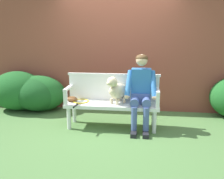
{
  "coord_description": "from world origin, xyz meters",
  "views": [
    {
      "loc": [
        0.54,
        -4.23,
        1.68
      ],
      "look_at": [
        0.0,
        0.0,
        0.7
      ],
      "focal_mm": 39.81,
      "sensor_mm": 36.0,
      "label": 1
    }
  ],
  "objects_px": {
    "person_seated": "(141,89)",
    "baseball_glove": "(72,99)",
    "tennis_racket": "(80,102)",
    "garden_bench": "(112,106)",
    "dog_on_bench": "(117,90)"
  },
  "relations": [
    {
      "from": "garden_bench",
      "to": "dog_on_bench",
      "type": "bearing_deg",
      "value": -8.88
    },
    {
      "from": "baseball_glove",
      "to": "garden_bench",
      "type": "bearing_deg",
      "value": 20.69
    },
    {
      "from": "tennis_racket",
      "to": "baseball_glove",
      "type": "relative_size",
      "value": 2.58
    },
    {
      "from": "person_seated",
      "to": "baseball_glove",
      "type": "bearing_deg",
      "value": 178.42
    },
    {
      "from": "garden_bench",
      "to": "person_seated",
      "type": "xyz_separation_m",
      "value": [
        0.51,
        -0.01,
        0.33
      ]
    },
    {
      "from": "dog_on_bench",
      "to": "tennis_racket",
      "type": "distance_m",
      "value": 0.7
    },
    {
      "from": "dog_on_bench",
      "to": "tennis_racket",
      "type": "height_order",
      "value": "dog_on_bench"
    },
    {
      "from": "person_seated",
      "to": "baseball_glove",
      "type": "height_order",
      "value": "person_seated"
    },
    {
      "from": "baseball_glove",
      "to": "dog_on_bench",
      "type": "bearing_deg",
      "value": 19.98
    },
    {
      "from": "garden_bench",
      "to": "tennis_racket",
      "type": "xyz_separation_m",
      "value": [
        -0.58,
        -0.0,
        0.07
      ]
    },
    {
      "from": "person_seated",
      "to": "dog_on_bench",
      "type": "height_order",
      "value": "person_seated"
    },
    {
      "from": "garden_bench",
      "to": "dog_on_bench",
      "type": "xyz_separation_m",
      "value": [
        0.08,
        -0.01,
        0.31
      ]
    },
    {
      "from": "garden_bench",
      "to": "baseball_glove",
      "type": "xyz_separation_m",
      "value": [
        -0.74,
        0.02,
        0.11
      ]
    },
    {
      "from": "dog_on_bench",
      "to": "garden_bench",
      "type": "bearing_deg",
      "value": 171.12
    },
    {
      "from": "person_seated",
      "to": "tennis_racket",
      "type": "distance_m",
      "value": 1.12
    }
  ]
}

